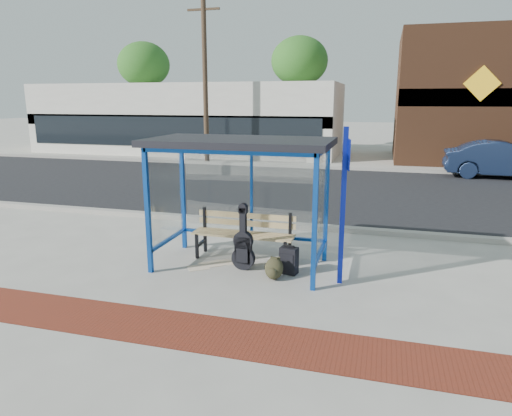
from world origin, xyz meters
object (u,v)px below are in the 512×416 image
(backpack, at_px, (274,269))
(suitcase, at_px, (289,261))
(parked_car, at_px, (504,160))
(bench, at_px, (244,232))
(guitar_bag, at_px, (243,247))

(backpack, bearing_deg, suitcase, 60.33)
(suitcase, relative_size, parked_car, 0.12)
(bench, distance_m, suitcase, 1.24)
(guitar_bag, distance_m, suitcase, 0.88)
(guitar_bag, xyz_separation_m, parked_car, (7.09, 12.67, 0.31))
(bench, relative_size, backpack, 5.10)
(parked_car, bearing_deg, bench, 151.04)
(suitcase, distance_m, backpack, 0.39)
(guitar_bag, bearing_deg, backpack, -22.19)
(guitar_bag, xyz_separation_m, backpack, (0.66, -0.33, -0.25))
(bench, height_order, guitar_bag, guitar_bag)
(bench, xyz_separation_m, guitar_bag, (0.17, -0.62, -0.11))
(guitar_bag, height_order, parked_car, parked_car)
(guitar_bag, relative_size, backpack, 3.00)
(guitar_bag, distance_m, parked_car, 14.52)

